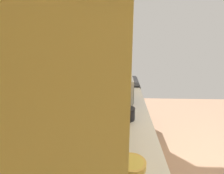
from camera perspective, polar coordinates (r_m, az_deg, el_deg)
wall_back at (r=1.73m, az=-10.04°, el=4.56°), size 3.92×0.12×2.83m
upper_cabinets at (r=1.27m, az=-4.78°, el=19.42°), size 2.20×0.31×0.59m
oven_range at (r=3.37m, az=2.29°, el=-5.54°), size 0.69×0.66×1.10m
microwave at (r=2.29m, az=1.77°, el=-0.59°), size 0.54×0.36×0.33m
bowl at (r=1.33m, az=6.09°, el=-22.46°), size 0.19×0.19×0.05m
kettle at (r=1.89m, az=4.74°, el=-8.11°), size 0.21×0.15×0.15m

